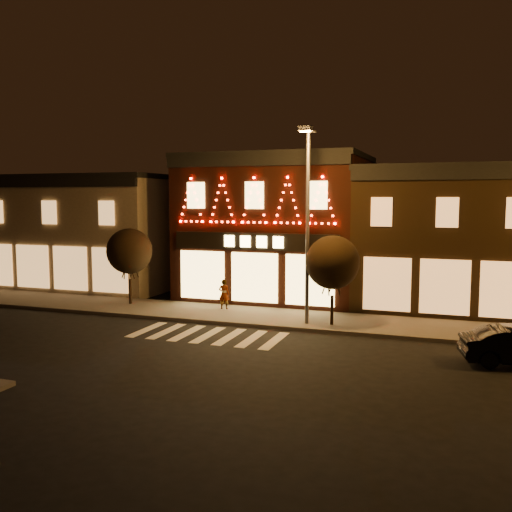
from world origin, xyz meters
The scene contains 9 objects.
ground centered at (0.00, 0.00, 0.00)m, with size 120.00×120.00×0.00m, color black.
sidewalk_far centered at (2.00, 8.00, 0.07)m, with size 44.00×4.00×0.15m, color #47423D.
building_left centered at (-13.00, 13.99, 3.66)m, with size 12.20×8.28×7.30m.
building_pulp centered at (0.00, 13.98, 4.16)m, with size 10.20×8.34×8.30m.
building_right_a centered at (9.50, 13.99, 3.76)m, with size 9.20×8.28×7.50m.
streetlamp_mid centered at (3.64, 6.74, 5.28)m, with size 0.69×2.01×8.74m.
tree_left centered at (-6.62, 8.48, 3.01)m, with size 2.45×2.45×4.09m.
tree_right centered at (4.74, 7.12, 2.99)m, with size 2.43×2.43×4.05m.
pedestrian centered at (-1.26, 8.81, 0.92)m, with size 0.56×0.37×1.55m, color gray.
Camera 1 is at (9.88, -17.74, 5.90)m, focal length 39.65 mm.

